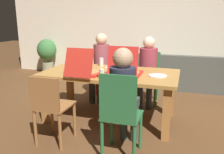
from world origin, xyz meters
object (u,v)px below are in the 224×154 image
object	(u,v)px
chair_0	(103,70)
drinking_glass_0	(131,63)
chair_1	(148,75)
couch	(180,75)
drinking_glass_2	(76,64)
dining_table	(110,79)
drinking_glass_3	(101,62)
plate_1	(158,76)
chair_2	(120,113)
person_2	(124,93)
chair_3	(51,106)
person_0	(101,62)
plate_0	(112,67)
pizza_box_1	(126,71)
drinking_glass_1	(102,74)
pizza_box_0	(86,71)
potted_plant	(47,53)
person_1	(148,65)

from	to	relation	value
chair_0	drinking_glass_0	bearing A→B (deg)	-40.00
chair_1	couch	distance (m)	1.23
drinking_glass_2	dining_table	bearing A→B (deg)	-11.78
couch	drinking_glass_3	bearing A→B (deg)	-126.17
plate_1	couch	world-z (taller)	couch
chair_2	person_2	size ratio (longest dim) A/B	0.80
chair_3	person_2	bearing A→B (deg)	7.68
person_0	chair_1	distance (m)	0.91
person_0	chair_1	size ratio (longest dim) A/B	1.36
chair_1	plate_0	world-z (taller)	chair_1
pizza_box_1	chair_3	bearing A→B (deg)	-131.25
drinking_glass_1	person_0	bearing A→B (deg)	110.88
drinking_glass_3	chair_0	bearing A→B (deg)	106.58
chair_0	pizza_box_0	xyz separation A→B (m)	(0.17, -1.21, 0.25)
chair_3	potted_plant	distance (m)	3.93
chair_2	plate_1	size ratio (longest dim) A/B	3.88
person_2	drinking_glass_3	world-z (taller)	person_2
person_0	pizza_box_1	size ratio (longest dim) A/B	2.52
chair_0	person_1	size ratio (longest dim) A/B	0.82
chair_2	pizza_box_1	size ratio (longest dim) A/B	1.98
person_2	couch	distance (m)	2.95
person_1	couch	world-z (taller)	person_1
chair_1	drinking_glass_3	distance (m)	0.96
pizza_box_0	couch	bearing A→B (deg)	62.02
dining_table	drinking_glass_1	bearing A→B (deg)	-88.32
chair_1	person_1	distance (m)	0.26
plate_1	drinking_glass_1	size ratio (longest dim) A/B	2.01
chair_1	plate_1	world-z (taller)	chair_1
couch	person_0	bearing A→B (deg)	-138.09
plate_0	drinking_glass_3	size ratio (longest dim) A/B	1.65
person_0	drinking_glass_1	distance (m)	1.27
chair_1	pizza_box_1	size ratio (longest dim) A/B	1.85
chair_2	plate_0	size ratio (longest dim) A/B	4.37
couch	chair_2	bearing A→B (deg)	-100.01
person_1	person_2	world-z (taller)	person_2
person_0	potted_plant	world-z (taller)	person_0
pizza_box_1	plate_0	size ratio (longest dim) A/B	2.20
chair_2	person_0	bearing A→B (deg)	116.01
person_2	plate_1	bearing A→B (deg)	70.38
drinking_glass_2	couch	xyz separation A→B (m)	(1.57, 1.94, -0.52)
person_0	plate_0	size ratio (longest dim) A/B	5.54
chair_0	chair_3	size ratio (longest dim) A/B	1.12
chair_1	drinking_glass_1	distance (m)	1.45
chair_0	drinking_glass_1	bearing A→B (deg)	-71.29
person_1	person_2	size ratio (longest dim) A/B	0.98
dining_table	drinking_glass_1	distance (m)	0.42
person_1	chair_2	world-z (taller)	person_1
potted_plant	drinking_glass_1	bearing A→B (deg)	-46.88
couch	potted_plant	bearing A→B (deg)	174.95
pizza_box_1	chair_0	bearing A→B (deg)	123.80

